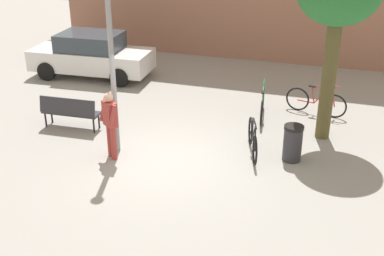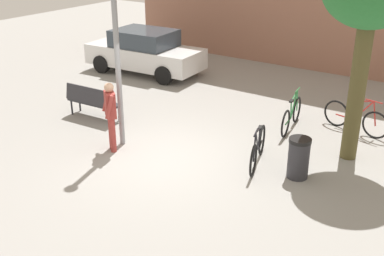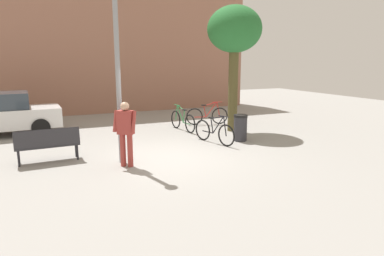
% 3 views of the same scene
% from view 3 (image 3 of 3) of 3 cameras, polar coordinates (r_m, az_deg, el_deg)
% --- Properties ---
extents(ground_plane, '(36.00, 36.00, 0.00)m').
position_cam_3_polar(ground_plane, '(9.44, -3.84, -4.96)').
color(ground_plane, gray).
extents(building_facade, '(15.40, 2.00, 7.43)m').
position_cam_3_polar(building_facade, '(18.52, -14.63, 14.39)').
color(building_facade, '#9E6B56').
rests_on(building_facade, ground_plane).
extents(lamppost, '(0.28, 0.28, 4.76)m').
position_cam_3_polar(lamppost, '(8.73, -12.75, 12.14)').
color(lamppost, gray).
rests_on(lamppost, ground_plane).
extents(person_by_lamppost, '(0.60, 0.55, 1.67)m').
position_cam_3_polar(person_by_lamppost, '(8.52, -11.35, -0.28)').
color(person_by_lamppost, '#9E3833').
rests_on(person_by_lamppost, ground_plane).
extents(park_bench, '(1.62, 0.55, 0.92)m').
position_cam_3_polar(park_bench, '(9.58, -23.55, -2.30)').
color(park_bench, '#2D2D33').
rests_on(park_bench, ground_plane).
extents(plaza_tree, '(2.01, 2.01, 4.66)m').
position_cam_3_polar(plaza_tree, '(12.75, 7.30, 15.97)').
color(plaza_tree, brown).
rests_on(plaza_tree, ground_plane).
extents(bicycle_black, '(0.58, 1.75, 0.97)m').
position_cam_3_polar(bicycle_black, '(10.87, 3.85, -0.66)').
color(bicycle_black, black).
rests_on(bicycle_black, ground_plane).
extents(bicycle_green, '(0.31, 1.80, 0.97)m').
position_cam_3_polar(bicycle_green, '(12.85, -1.65, 1.25)').
color(bicycle_green, black).
rests_on(bicycle_green, ground_plane).
extents(bicycle_red, '(1.78, 0.45, 0.97)m').
position_cam_3_polar(bicycle_red, '(14.09, 2.66, 2.16)').
color(bicycle_red, black).
rests_on(bicycle_red, ground_plane).
extents(trash_bin, '(0.47, 0.47, 0.90)m').
position_cam_3_polar(trash_bin, '(11.30, 8.31, 0.05)').
color(trash_bin, '#2D2D33').
rests_on(trash_bin, ground_plane).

